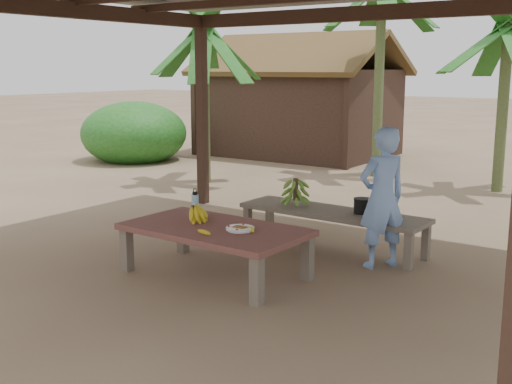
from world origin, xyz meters
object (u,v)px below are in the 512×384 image
Objects in this scene: work_table at (215,233)px; water_flask at (195,204)px; bench at (332,215)px; ripe_banana_bunch at (193,213)px; woman at (382,198)px; plate at (240,229)px; cooking_pot at (362,206)px.

water_flask is at bearing 150.63° from work_table.
bench is 1.68m from ripe_banana_bunch.
woman reaches higher than water_flask.
woman is (1.56, 1.15, 0.14)m from ripe_banana_bunch.
plate is at bearing -5.36° from woman.
bench is 7.73× the size of water_flask.
work_table is at bearing -118.15° from cooking_pot.
ripe_banana_bunch is 1.56× the size of cooking_pot.
plate is at bearing -96.42° from bench.
ripe_banana_bunch reaches higher than work_table.
woman is at bearing -20.37° from bench.
cooking_pot reaches higher than work_table.
ripe_banana_bunch is (-0.84, -1.44, 0.19)m from bench.
ripe_banana_bunch is at bearing -20.71° from woman.
plate is at bearing -19.23° from water_flask.
water_flask is at bearing 160.77° from plate.
cooking_pot is (1.35, 1.28, -0.09)m from water_flask.
water_flask reaches higher than cooking_pot.
plate is at bearing -3.42° from ripe_banana_bunch.
bench is 8.00× the size of plate.
plate is 0.85m from water_flask.
work_table reaches higher than bench.
plate is 1.53m from woman.
plate is (-0.21, -1.48, 0.12)m from bench.
woman is (1.74, 0.91, 0.11)m from water_flask.
water_flask is (-1.01, -1.20, 0.22)m from bench.
water_flask reaches higher than bench.
woman reaches higher than plate.
water_flask reaches higher than ripe_banana_bunch.
water_flask is at bearing -128.29° from bench.
bench is 0.37m from cooking_pot.
bench is at bearing 59.90° from ripe_banana_bunch.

